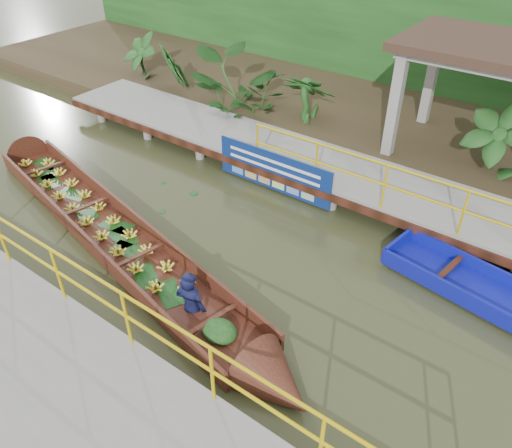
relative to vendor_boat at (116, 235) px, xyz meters
The scene contains 9 objects.
ground 2.22m from the vendor_boat, 29.48° to the left, with size 80.00×80.00×0.00m, color #2A3219.
land_strip 8.80m from the vendor_boat, 77.35° to the left, with size 30.00×8.00×0.45m, color #302418.
far_dock 4.93m from the vendor_boat, 66.69° to the left, with size 16.00×2.06×1.66m.
near_dock 4.27m from the vendor_boat, 46.71° to the right, with size 18.00×2.40×1.73m.
pavilion 9.26m from the vendor_boat, 56.30° to the left, with size 4.40×3.00×3.00m.
foliage_backdrop 11.40m from the vendor_boat, 80.14° to the left, with size 30.00×0.80×4.00m, color #163B13.
vendor_boat is the anchor object (origin of this frame).
blue_banner 3.87m from the vendor_boat, 67.86° to the left, with size 3.10×0.04×0.97m.
tropical_plants 6.46m from the vendor_boat, 88.41° to the left, with size 14.12×1.12×1.40m.
Camera 1 is at (5.23, -5.94, 6.42)m, focal length 35.00 mm.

